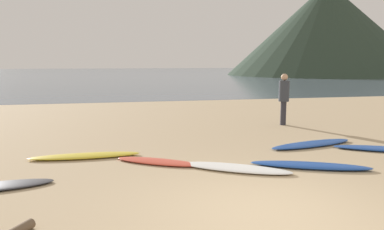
{
  "coord_description": "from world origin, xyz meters",
  "views": [
    {
      "loc": [
        -2.23,
        -4.75,
        2.16
      ],
      "look_at": [
        0.21,
        6.0,
        0.6
      ],
      "focal_mm": 35.47,
      "sensor_mm": 36.0,
      "label": 1
    }
  ],
  "objects_px": {
    "surfboard_4": "(236,168)",
    "person_0": "(284,95)",
    "surfboard_3": "(158,161)",
    "surfboard_6": "(312,144)",
    "surfboard_2": "(85,156)",
    "surfboard_5": "(310,165)"
  },
  "relations": [
    {
      "from": "surfboard_3",
      "to": "surfboard_5",
      "type": "distance_m",
      "value": 3.18
    },
    {
      "from": "surfboard_2",
      "to": "surfboard_6",
      "type": "xyz_separation_m",
      "value": [
        5.66,
        -0.01,
        0.0
      ]
    },
    {
      "from": "surfboard_3",
      "to": "surfboard_6",
      "type": "bearing_deg",
      "value": 43.29
    },
    {
      "from": "surfboard_4",
      "to": "surfboard_5",
      "type": "bearing_deg",
      "value": 24.41
    },
    {
      "from": "surfboard_2",
      "to": "person_0",
      "type": "relative_size",
      "value": 1.4
    },
    {
      "from": "surfboard_4",
      "to": "surfboard_6",
      "type": "height_order",
      "value": "surfboard_6"
    },
    {
      "from": "surfboard_4",
      "to": "person_0",
      "type": "distance_m",
      "value": 5.98
    },
    {
      "from": "surfboard_2",
      "to": "surfboard_3",
      "type": "bearing_deg",
      "value": -28.47
    },
    {
      "from": "surfboard_3",
      "to": "surfboard_5",
      "type": "height_order",
      "value": "surfboard_5"
    },
    {
      "from": "surfboard_6",
      "to": "person_0",
      "type": "height_order",
      "value": "person_0"
    },
    {
      "from": "surfboard_3",
      "to": "person_0",
      "type": "xyz_separation_m",
      "value": [
        4.86,
        3.97,
        0.99
      ]
    },
    {
      "from": "surfboard_5",
      "to": "surfboard_4",
      "type": "bearing_deg",
      "value": -163.06
    },
    {
      "from": "surfboard_3",
      "to": "surfboard_4",
      "type": "xyz_separation_m",
      "value": [
        1.46,
        -0.84,
        0.0
      ]
    },
    {
      "from": "surfboard_2",
      "to": "surfboard_5",
      "type": "relative_size",
      "value": 1.02
    },
    {
      "from": "surfboard_2",
      "to": "surfboard_5",
      "type": "distance_m",
      "value": 4.92
    },
    {
      "from": "surfboard_2",
      "to": "surfboard_4",
      "type": "height_order",
      "value": "surfboard_2"
    },
    {
      "from": "surfboard_2",
      "to": "person_0",
      "type": "height_order",
      "value": "person_0"
    },
    {
      "from": "surfboard_2",
      "to": "surfboard_3",
      "type": "xyz_separation_m",
      "value": [
        1.54,
        -0.83,
        -0.01
      ]
    },
    {
      "from": "person_0",
      "to": "surfboard_5",
      "type": "bearing_deg",
      "value": 102.94
    },
    {
      "from": "surfboard_3",
      "to": "person_0",
      "type": "distance_m",
      "value": 6.36
    },
    {
      "from": "surfboard_2",
      "to": "surfboard_6",
      "type": "height_order",
      "value": "surfboard_6"
    },
    {
      "from": "person_0",
      "to": "surfboard_2",
      "type": "bearing_deg",
      "value": 59.42
    }
  ]
}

